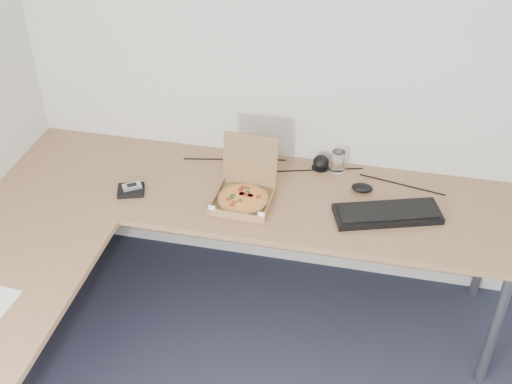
% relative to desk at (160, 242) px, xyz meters
% --- Properties ---
extents(room_shell, '(3.50, 3.50, 2.50)m').
position_rel_desk_xyz_m(room_shell, '(0.82, -0.97, 0.55)').
color(room_shell, silver).
rests_on(room_shell, ground).
extents(desk, '(2.50, 2.20, 0.73)m').
position_rel_desk_xyz_m(desk, '(0.00, 0.00, 0.00)').
color(desk, '#A1744D').
rests_on(desk, ground).
extents(pizza_box, '(0.27, 0.31, 0.27)m').
position_rel_desk_xyz_m(pizza_box, '(0.31, 0.35, 0.06)').
color(pizza_box, '#9A7345').
rests_on(pizza_box, desk).
extents(drinking_glass, '(0.07, 0.07, 0.12)m').
position_rel_desk_xyz_m(drinking_glass, '(0.71, 0.69, 0.09)').
color(drinking_glass, white).
rests_on(drinking_glass, desk).
extents(keyboard, '(0.52, 0.32, 0.03)m').
position_rel_desk_xyz_m(keyboard, '(0.98, 0.37, 0.04)').
color(keyboard, black).
rests_on(keyboard, desk).
extents(mouse, '(0.11, 0.08, 0.04)m').
position_rel_desk_xyz_m(mouse, '(0.85, 0.55, 0.05)').
color(mouse, black).
rests_on(mouse, desk).
extents(wallet, '(0.15, 0.14, 0.02)m').
position_rel_desk_xyz_m(wallet, '(-0.25, 0.30, 0.04)').
color(wallet, black).
rests_on(wallet, desk).
extents(phone, '(0.10, 0.09, 0.02)m').
position_rel_desk_xyz_m(phone, '(-0.24, 0.30, 0.06)').
color(phone, '#B2B5BA').
rests_on(phone, wallet).
extents(dome_speaker, '(0.09, 0.09, 0.08)m').
position_rel_desk_xyz_m(dome_speaker, '(0.63, 0.70, 0.07)').
color(dome_speaker, black).
rests_on(dome_speaker, desk).
extents(cable_bundle, '(0.65, 0.13, 0.01)m').
position_rel_desk_xyz_m(cable_bundle, '(0.56, 0.66, 0.03)').
color(cable_bundle, black).
rests_on(cable_bundle, desk).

